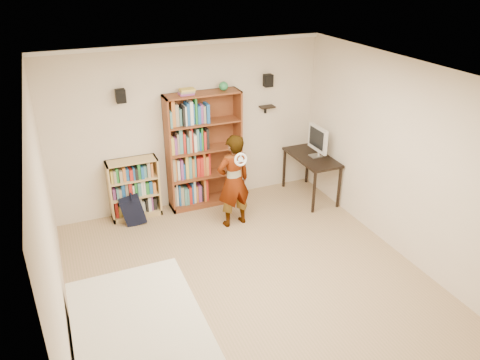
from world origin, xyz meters
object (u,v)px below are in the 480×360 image
object	(u,v)px
daybed	(141,339)
person	(234,181)
tall_bookshelf	(204,151)
low_bookshelf	(134,189)
computer_desk	(310,176)

from	to	relation	value
daybed	person	distance (m)	2.97
tall_bookshelf	low_bookshelf	xyz separation A→B (m)	(-1.19, 0.03, -0.47)
computer_desk	person	distance (m)	1.67
low_bookshelf	tall_bookshelf	bearing A→B (deg)	-1.44
tall_bookshelf	person	size ratio (longest dim) A/B	1.29
computer_desk	person	size ratio (longest dim) A/B	0.75
computer_desk	person	bearing A→B (deg)	-167.59
low_bookshelf	computer_desk	size ratio (longest dim) A/B	0.88
low_bookshelf	person	size ratio (longest dim) A/B	0.66
low_bookshelf	computer_desk	xyz separation A→B (m)	(2.96, -0.50, -0.11)
low_bookshelf	person	xyz separation A→B (m)	(1.37, -0.85, 0.25)
low_bookshelf	daybed	distance (m)	3.12
computer_desk	daybed	size ratio (longest dim) A/B	0.55
low_bookshelf	person	distance (m)	1.63
tall_bookshelf	daybed	xyz separation A→B (m)	(-1.75, -3.04, -0.67)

